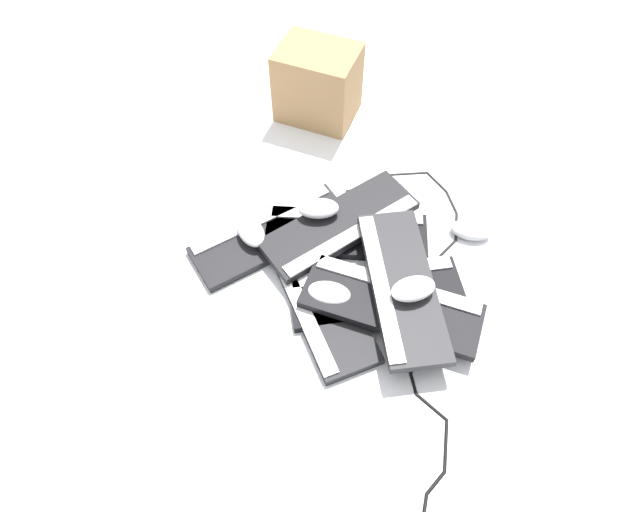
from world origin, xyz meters
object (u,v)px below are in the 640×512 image
object	(u,v)px
mouse_4	(413,289)
keyboard_6	(340,225)
cardboard_box	(318,83)
mouse_0	(329,293)
keyboard_1	(319,298)
keyboard_5	(401,285)
mouse_1	(319,208)
keyboard_4	(392,305)
mouse_3	(471,230)
mouse_2	(251,231)
keyboard_3	(346,234)
keyboard_0	(271,234)
keyboard_2	(376,292)

from	to	relation	value
mouse_4	keyboard_6	bearing A→B (deg)	-73.32
keyboard_6	cardboard_box	size ratio (longest dim) A/B	1.85
mouse_0	keyboard_1	bearing A→B (deg)	-4.49
keyboard_5	mouse_1	distance (m)	0.31
keyboard_4	mouse_4	bearing A→B (deg)	-156.64
keyboard_1	cardboard_box	world-z (taller)	cardboard_box
mouse_3	mouse_4	size ratio (longest dim) A/B	1.00
keyboard_5	mouse_2	size ratio (longest dim) A/B	4.21
keyboard_6	mouse_3	xyz separation A→B (m)	(-0.34, -0.10, -0.02)
keyboard_3	mouse_3	world-z (taller)	mouse_3
keyboard_1	mouse_1	xyz separation A→B (m)	(0.07, -0.23, 0.07)
keyboard_6	mouse_3	bearing A→B (deg)	-163.15
mouse_3	cardboard_box	world-z (taller)	cardboard_box
keyboard_0	mouse_1	world-z (taller)	mouse_1
keyboard_4	mouse_0	bearing A→B (deg)	6.06
keyboard_1	keyboard_3	size ratio (longest dim) A/B	0.94
keyboard_6	cardboard_box	world-z (taller)	cardboard_box
keyboard_5	mouse_1	size ratio (longest dim) A/B	4.21
keyboard_1	keyboard_2	xyz separation A→B (m)	(-0.13, -0.06, 0.00)
keyboard_6	mouse_3	world-z (taller)	keyboard_6
keyboard_5	mouse_3	bearing A→B (deg)	-118.59
keyboard_2	keyboard_0	bearing A→B (deg)	-16.84
keyboard_0	keyboard_6	xyz separation A→B (m)	(-0.18, -0.06, 0.03)
mouse_3	mouse_4	bearing A→B (deg)	-117.38
keyboard_1	mouse_3	world-z (taller)	mouse_3
mouse_0	mouse_2	distance (m)	0.28
keyboard_3	keyboard_4	world-z (taller)	keyboard_4
keyboard_0	keyboard_2	bearing A→B (deg)	163.16
keyboard_0	keyboard_6	distance (m)	0.19
mouse_4	keyboard_0	bearing A→B (deg)	-50.90
mouse_3	keyboard_6	bearing A→B (deg)	-169.00
keyboard_6	mouse_3	size ratio (longest dim) A/B	3.99
keyboard_5	mouse_3	size ratio (longest dim) A/B	4.21
keyboard_2	cardboard_box	world-z (taller)	cardboard_box
keyboard_1	mouse_0	size ratio (longest dim) A/B	3.97
keyboard_2	keyboard_4	distance (m)	0.07
mouse_2	mouse_4	xyz separation A→B (m)	(-0.45, 0.09, 0.06)
mouse_3	keyboard_1	bearing A→B (deg)	-142.04
keyboard_6	mouse_2	size ratio (longest dim) A/B	3.99
keyboard_0	keyboard_3	world-z (taller)	same
keyboard_1	mouse_2	distance (m)	0.26
keyboard_5	keyboard_6	bearing A→B (deg)	-38.77
keyboard_4	mouse_0	xyz separation A→B (m)	(0.15, 0.02, 0.01)
mouse_3	mouse_4	world-z (taller)	mouse_4
keyboard_3	mouse_3	xyz separation A→B (m)	(-0.32, -0.11, 0.01)
keyboard_5	mouse_1	world-z (taller)	mouse_1
keyboard_4	mouse_0	world-z (taller)	mouse_0
mouse_3	cardboard_box	size ratio (longest dim) A/B	0.46
mouse_4	mouse_3	bearing A→B (deg)	-145.85
keyboard_4	mouse_0	size ratio (longest dim) A/B	4.07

